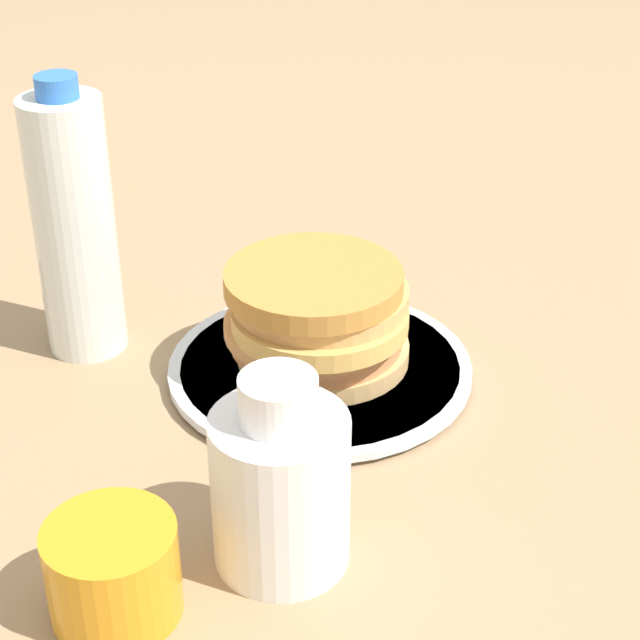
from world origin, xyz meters
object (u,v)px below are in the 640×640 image
Objects in this scene: cream_jug at (280,484)px; plate at (320,369)px; pancake_stack at (318,317)px; water_bottle_near at (75,226)px; juice_glass at (113,571)px.

plate is at bearing 29.81° from cream_jug.
plate is 0.05m from pancake_stack.
plate is 1.05× the size of water_bottle_near.
pancake_stack is 1.90× the size of juice_glass.
cream_jug reaches higher than pancake_stack.
pancake_stack is 0.22m from cream_jug.
pancake_stack reaches higher than plate.
plate is 0.22m from cream_jug.
juice_glass is 0.34× the size of water_bottle_near.
cream_jug is (-0.19, -0.11, 0.05)m from plate.
water_bottle_near is (-0.08, 0.19, 0.06)m from pancake_stack.
water_bottle_near is (0.11, 0.30, 0.05)m from cream_jug.
juice_glass is at bearing 152.16° from cream_jug.
pancake_stack is at bearing 91.38° from plate.
water_bottle_near reaches higher than plate.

